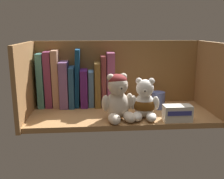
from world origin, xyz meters
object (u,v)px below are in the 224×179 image
Objects in this scene: book_8 at (97,84)px; small_product_box at (177,113)px; teddy_bear_smaller at (144,102)px; book_6 at (84,87)px; teddy_bear_larger at (118,98)px; book_5 at (78,78)px; book_9 at (103,81)px; book_0 at (42,80)px; book_2 at (56,79)px; pillar_candle at (158,100)px; book_1 at (49,79)px; book_3 at (65,84)px; book_4 at (72,86)px; book_7 at (91,88)px; book_10 at (110,79)px.

book_8 reaches higher than small_product_box.
book_6 is at bearing 141.48° from teddy_bear_smaller.
book_8 is 20.86cm from teddy_bear_larger.
book_5 is 1.13× the size of book_9.
teddy_bear_larger is (31.52, -19.51, -3.40)cm from book_0.
book_2 is 3.39× the size of pillar_candle.
book_1 reaches higher than teddy_bear_smaller.
book_3 reaches higher than book_6.
book_9 reaches higher than small_product_box.
book_1 reaches higher than book_4.
book_9 is (5.45, 0.00, 3.26)cm from book_7.
book_1 reaches higher than book_8.
book_5 is 45.35cm from small_product_box.
book_4 reaches higher than book_6.
teddy_bear_smaller is (10.27, 0.90, -2.18)cm from teddy_bear_larger.
book_9 is at bearing 138.42° from small_product_box.
book_6 is at bearing 146.16° from small_product_box.
book_10 is (26.85, 0.00, -0.26)cm from book_1.
book_7 is at bearing 180.00° from book_8.
book_0 is 3.20cm from book_1.
book_3 is 3.48cm from book_4.
book_2 reaches higher than book_4.
book_7 is at bearing 137.50° from teddy_bear_smaller.
teddy_bear_larger is (18.36, -19.51, -0.48)cm from book_4.
book_2 is at bearing 180.00° from book_5.
book_7 is 21.94cm from teddy_bear_larger.
book_8 is at bearing 0.00° from book_5.
book_7 and teddy_bear_smaller have the same top height.
book_5 is at bearing 180.00° from book_6.
book_7 is 1.00× the size of teddy_bear_smaller.
book_1 is 18.80cm from book_7.
book_0 is 1.21× the size of book_8.
book_0 is 1.17× the size of book_3.
book_2 is at bearing 170.36° from pillar_candle.
book_10 reaches higher than teddy_bear_smaller.
book_0 is 1.50× the size of book_7.
teddy_bear_smaller is (38.62, -18.61, -5.95)cm from book_1.
book_1 is 1.25× the size of book_8.
teddy_bear_smaller is (17.55, -18.61, -3.53)cm from book_8.
book_0 is 1.51× the size of teddy_bear_smaller.
teddy_bear_larger is at bearing -37.80° from book_2.
book_1 is 23.78cm from book_9.
pillar_candle is 16.28cm from small_product_box.
book_2 is 45.15cm from pillar_candle.
book_3 is (3.51, 0.00, -2.38)cm from book_2.
book_8 is at bearing 133.32° from teddy_bear_smaller.
teddy_bear_smaller reaches higher than pillar_candle.
book_5 reaches higher than pillar_candle.
teddy_bear_smaller is at bearing 4.99° from teddy_bear_larger.
book_5 is 1.54× the size of book_6.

